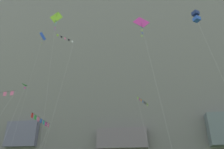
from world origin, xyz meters
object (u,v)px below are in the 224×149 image
object	(u,v)px
kite_diamond_mid_right	(142,25)
kite_banner_upper_left	(144,107)
kite_diamond_mid_center	(42,39)
kite_banner_front_field	(62,56)
kite_diamond_far_right	(56,20)
kite_box_upper_mid	(196,17)
kite_banner_high_center	(40,123)
kite_delta_low_left	(25,92)

from	to	relation	value
kite_diamond_mid_right	kite_banner_upper_left	size ratio (longest dim) A/B	1.53
kite_diamond_mid_center	kite_banner_front_field	bearing A→B (deg)	-45.67
kite_diamond_mid_right	kite_diamond_far_right	size ratio (longest dim) A/B	0.69
kite_banner_upper_left	kite_diamond_far_right	distance (m)	24.75
kite_banner_front_field	kite_diamond_mid_right	bearing A→B (deg)	-20.56
kite_box_upper_mid	kite_banner_upper_left	bearing A→B (deg)	155.16
kite_banner_high_center	kite_banner_upper_left	world-z (taller)	kite_banner_upper_left
kite_diamond_mid_center	kite_box_upper_mid	size ratio (longest dim) A/B	1.23
kite_banner_upper_left	kite_diamond_mid_center	bearing A→B (deg)	168.51
kite_diamond_mid_right	kite_box_upper_mid	xyz separation A→B (m)	(9.12, 6.79, 5.89)
kite_diamond_mid_right	kite_diamond_far_right	xyz separation A→B (m)	(-17.09, 8.60, 10.37)
kite_banner_front_field	kite_diamond_far_right	bearing A→B (deg)	137.13
kite_banner_high_center	kite_box_upper_mid	distance (m)	29.43
kite_banner_high_center	kite_delta_low_left	distance (m)	14.77
kite_banner_upper_left	kite_delta_low_left	world-z (taller)	kite_delta_low_left
kite_banner_upper_left	kite_box_upper_mid	bearing A→B (deg)	-24.84
kite_banner_upper_left	kite_diamond_far_right	xyz separation A→B (m)	(-16.41, -2.73, 18.33)
kite_banner_upper_left	kite_diamond_far_right	bearing A→B (deg)	-170.56
kite_banner_high_center	kite_banner_upper_left	bearing A→B (deg)	46.10
kite_diamond_mid_right	kite_banner_high_center	xyz separation A→B (m)	(-12.25, -0.69, -12.92)
kite_diamond_mid_right	kite_box_upper_mid	distance (m)	12.80
kite_delta_low_left	kite_banner_front_field	bearing A→B (deg)	-23.88
kite_banner_front_field	kite_box_upper_mid	size ratio (longest dim) A/B	0.88
kite_banner_high_center	kite_diamond_mid_center	size ratio (longest dim) A/B	0.28
kite_diamond_mid_right	kite_banner_front_field	bearing A→B (deg)	159.44
kite_banner_high_center	kite_delta_low_left	world-z (taller)	kite_delta_low_left
kite_banner_front_field	kite_delta_low_left	distance (m)	9.56
kite_diamond_mid_center	kite_delta_low_left	world-z (taller)	kite_diamond_mid_center
kite_diamond_far_right	kite_delta_low_left	xyz separation A→B (m)	(-3.79, -0.24, -15.43)
kite_diamond_mid_right	kite_banner_front_field	world-z (taller)	kite_banner_front_field
kite_diamond_mid_right	kite_diamond_far_right	world-z (taller)	kite_diamond_far_right
kite_banner_high_center	kite_diamond_mid_center	distance (m)	31.96
kite_diamond_mid_center	kite_banner_high_center	bearing A→B (deg)	-54.92
kite_banner_high_center	kite_box_upper_mid	world-z (taller)	kite_box_upper_mid
kite_banner_high_center	kite_banner_front_field	xyz separation A→B (m)	(-0.88, 5.62, 12.28)
kite_diamond_mid_right	kite_banner_high_center	distance (m)	17.82
kite_diamond_far_right	kite_box_upper_mid	xyz separation A→B (m)	(26.21, -1.81, -4.48)
kite_diamond_mid_right	kite_delta_low_left	distance (m)	23.06
kite_banner_high_center	kite_diamond_far_right	size ratio (longest dim) A/B	0.29
kite_banner_front_field	kite_box_upper_mid	distance (m)	23.27
kite_banner_front_field	kite_diamond_mid_center	world-z (taller)	kite_diamond_mid_center
kite_banner_high_center	kite_delta_low_left	xyz separation A→B (m)	(-8.63, 9.05, 7.85)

